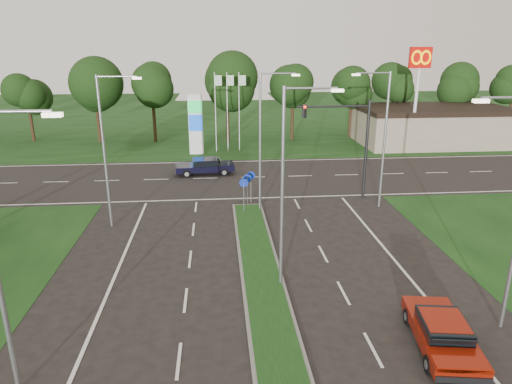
{
  "coord_description": "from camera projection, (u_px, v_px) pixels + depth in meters",
  "views": [
    {
      "loc": [
        -1.97,
        -12.58,
        10.57
      ],
      "look_at": [
        0.3,
        13.21,
        2.2
      ],
      "focal_mm": 32.0,
      "sensor_mm": 36.0,
      "label": 1
    }
  ],
  "objects": [
    {
      "name": "red_sedan",
      "position": [
        442.0,
        332.0,
        16.52
      ],
      "size": [
        2.48,
        4.68,
        1.23
      ],
      "rotation": [
        0.0,
        0.0,
        -0.15
      ],
      "color": "maroon",
      "rests_on": "ground"
    },
    {
      "name": "ground",
      "position": [
        282.0,
        374.0,
        15.34
      ],
      "size": [
        160.0,
        160.0,
        0.0
      ],
      "primitive_type": "plane",
      "color": "black",
      "rests_on": "ground"
    },
    {
      "name": "streetlight_left_far",
      "position": [
        107.0,
        145.0,
        26.36
      ],
      "size": [
        2.53,
        0.22,
        9.0
      ],
      "color": "gray",
      "rests_on": "ground"
    },
    {
      "name": "streetlight_median_near",
      "position": [
        287.0,
        179.0,
        19.55
      ],
      "size": [
        2.53,
        0.22,
        9.0
      ],
      "color": "gray",
      "rests_on": "ground"
    },
    {
      "name": "cross_road",
      "position": [
        241.0,
        178.0,
        38.09
      ],
      "size": [
        160.0,
        12.0,
        0.02
      ],
      "primitive_type": "cube",
      "color": "black",
      "rests_on": "ground"
    },
    {
      "name": "verge_far",
      "position": [
        229.0,
        120.0,
        67.47
      ],
      "size": [
        160.0,
        50.0,
        0.02
      ],
      "primitive_type": "cube",
      "color": "#133311",
      "rests_on": "ground"
    },
    {
      "name": "treeline_far",
      "position": [
        233.0,
        80.0,
        51.1
      ],
      "size": [
        6.0,
        6.0,
        9.9
      ],
      "color": "black",
      "rests_on": "ground"
    },
    {
      "name": "streetlight_median_far",
      "position": [
        263.0,
        135.0,
        29.03
      ],
      "size": [
        2.53,
        0.22,
        9.0
      ],
      "color": "gray",
      "rests_on": "ground"
    },
    {
      "name": "median_kerb",
      "position": [
        268.0,
        308.0,
        19.12
      ],
      "size": [
        2.0,
        26.0,
        0.12
      ],
      "primitive_type": "cube",
      "color": "slate",
      "rests_on": "ground"
    },
    {
      "name": "traffic_signal",
      "position": [
        349.0,
        135.0,
        31.57
      ],
      "size": [
        5.1,
        0.42,
        7.0
      ],
      "color": "black",
      "rests_on": "ground"
    },
    {
      "name": "mcdonalds_sign",
      "position": [
        419.0,
        73.0,
        44.69
      ],
      "size": [
        2.2,
        0.47,
        10.4
      ],
      "color": "silver",
      "rests_on": "ground"
    },
    {
      "name": "gas_pylon",
      "position": [
        198.0,
        123.0,
        45.37
      ],
      "size": [
        5.8,
        1.26,
        8.0
      ],
      "color": "silver",
      "rests_on": "ground"
    },
    {
      "name": "median_signs",
      "position": [
        247.0,
        184.0,
        30.36
      ],
      "size": [
        1.16,
        1.76,
        2.38
      ],
      "color": "gray",
      "rests_on": "ground"
    },
    {
      "name": "navy_sedan",
      "position": [
        205.0,
        166.0,
        38.9
      ],
      "size": [
        5.02,
        2.34,
        1.34
      ],
      "rotation": [
        0.0,
        0.0,
        1.64
      ],
      "color": "black",
      "rests_on": "ground"
    },
    {
      "name": "streetlight_right_far",
      "position": [
        382.0,
        133.0,
        29.68
      ],
      "size": [
        2.53,
        0.22,
        9.0
      ],
      "rotation": [
        0.0,
        0.0,
        3.14
      ],
      "color": "gray",
      "rests_on": "ground"
    },
    {
      "name": "commercial_building",
      "position": [
        432.0,
        126.0,
        50.68
      ],
      "size": [
        16.0,
        9.0,
        4.0
      ],
      "primitive_type": "cube",
      "color": "gray",
      "rests_on": "ground"
    }
  ]
}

